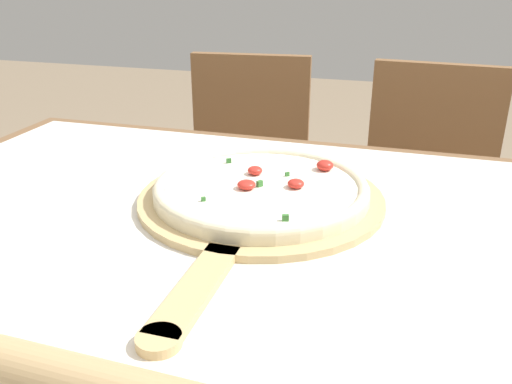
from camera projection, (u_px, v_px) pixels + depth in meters
The scene contains 6 objects.
dining_table at pixel (265, 302), 0.82m from camera, with size 1.45×1.00×0.76m.
towel_cloth at pixel (266, 243), 0.78m from camera, with size 1.37×0.92×0.00m.
pizza_peel at pixel (258, 203), 0.89m from camera, with size 0.41×0.61×0.01m.
pizza at pixel (261, 188), 0.90m from camera, with size 0.36×0.36×0.04m.
chair_left at pixel (246, 175), 1.75m from camera, with size 0.44×0.44×0.87m.
chair_right at pixel (424, 195), 1.60m from camera, with size 0.43×0.43×0.87m.
Camera 1 is at (0.18, -0.66, 1.14)m, focal length 38.00 mm.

